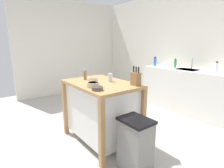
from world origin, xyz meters
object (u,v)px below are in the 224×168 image
(knife_block, at_px, (136,79))
(bowl_stoneware_deep, at_px, (93,84))
(trash_bin, at_px, (135,145))
(sink_faucet, at_px, (192,64))
(kitchen_island, at_px, (101,109))
(bowl_ceramic_wide, at_px, (97,88))
(pepper_grinder, at_px, (85,75))
(drinking_cup, at_px, (110,78))
(bottle_dish_soap, at_px, (175,63))
(bottle_spray_cleaner, at_px, (155,62))
(bowl_ceramic_small, at_px, (93,79))
(bottle_hand_soap, at_px, (216,67))

(knife_block, distance_m, bowl_stoneware_deep, 0.56)
(trash_bin, bearing_deg, sink_faucet, 106.37)
(kitchen_island, xyz_separation_m, trash_bin, (0.78, -0.07, -0.18))
(bowl_ceramic_wide, bearing_deg, pepper_grinder, 163.15)
(bowl_stoneware_deep, bearing_deg, drinking_cup, 108.26)
(bowl_ceramic_wide, bearing_deg, bottle_dish_soap, 102.90)
(pepper_grinder, relative_size, bottle_spray_cleaner, 0.75)
(bowl_stoneware_deep, relative_size, drinking_cup, 1.41)
(trash_bin, relative_size, bottle_spray_cleaner, 2.88)
(bowl_ceramic_small, xyz_separation_m, bottle_dish_soap, (-0.01, 2.13, 0.08))
(knife_block, distance_m, bottle_dish_soap, 1.97)
(bowl_stoneware_deep, height_order, trash_bin, bowl_stoneware_deep)
(bottle_spray_cleaner, relative_size, bottle_dish_soap, 1.12)
(sink_faucet, height_order, bottle_hand_soap, sink_faucet)
(kitchen_island, xyz_separation_m, bowl_ceramic_wide, (0.32, -0.27, 0.41))
(trash_bin, bearing_deg, drinking_cup, 163.97)
(drinking_cup, relative_size, bottle_dish_soap, 0.60)
(bowl_ceramic_small, relative_size, drinking_cup, 1.00)
(bowl_ceramic_small, bearing_deg, bottle_dish_soap, 90.39)
(knife_block, xyz_separation_m, bowl_ceramic_wide, (-0.10, -0.53, -0.07))
(bowl_stoneware_deep, height_order, bottle_dish_soap, bottle_dish_soap)
(pepper_grinder, height_order, trash_bin, pepper_grinder)
(kitchen_island, xyz_separation_m, drinking_cup, (0.04, 0.14, 0.45))
(trash_bin, distance_m, bottle_spray_cleaner, 2.65)
(bowl_ceramic_small, xyz_separation_m, bottle_hand_soap, (0.85, 2.10, 0.09))
(knife_block, xyz_separation_m, sink_faucet, (-0.32, 1.97, 0.04))
(bowl_ceramic_wide, relative_size, sink_faucet, 0.62)
(bowl_stoneware_deep, distance_m, pepper_grinder, 0.49)
(bottle_spray_cleaner, bearing_deg, drinking_cup, -68.85)
(trash_bin, bearing_deg, bowl_ceramic_small, 175.38)
(kitchen_island, height_order, sink_faucet, sink_faucet)
(trash_bin, distance_m, bottle_dish_soap, 2.52)
(bottle_hand_soap, bearing_deg, bottle_dish_soap, 178.52)
(knife_block, relative_size, bowl_stoneware_deep, 1.50)
(sink_faucet, relative_size, bottle_spray_cleaner, 1.01)
(knife_block, relative_size, drinking_cup, 2.11)
(bowl_ceramic_small, height_order, sink_faucet, sink_faucet)
(bowl_stoneware_deep, height_order, bowl_ceramic_small, bowl_stoneware_deep)
(drinking_cup, distance_m, bottle_spray_cleaner, 2.02)
(bowl_ceramic_small, height_order, pepper_grinder, pepper_grinder)
(trash_bin, height_order, bottle_dish_soap, bottle_dish_soap)
(sink_faucet, bearing_deg, kitchen_island, -92.62)
(knife_block, xyz_separation_m, bottle_dish_soap, (-0.65, 1.86, 0.02))
(bowl_ceramic_wide, bearing_deg, sink_faucet, 95.06)
(sink_faucet, bearing_deg, pepper_grinder, -100.19)
(kitchen_island, bearing_deg, sink_faucet, 87.38)
(kitchen_island, distance_m, knife_block, 0.69)
(bottle_hand_soap, bearing_deg, trash_bin, -86.25)
(bowl_ceramic_wide, relative_size, bowl_ceramic_small, 1.15)
(sink_faucet, bearing_deg, bottle_dish_soap, -162.41)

